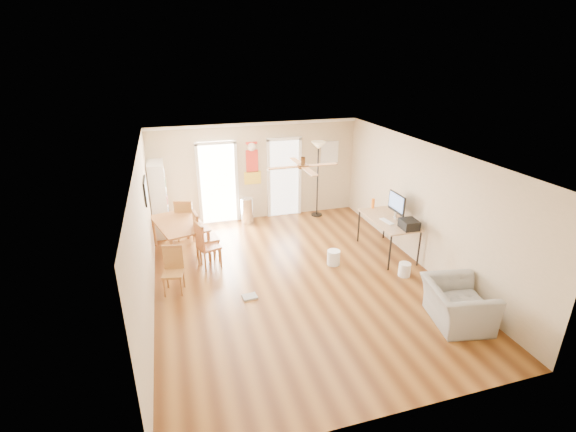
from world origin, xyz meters
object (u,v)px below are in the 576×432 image
object	(u,v)px
trash_can	(247,211)
wastebasket_a	(334,258)
dining_chair_near	(173,271)
dining_chair_far	(186,219)
printer	(409,224)
bookshelf	(159,199)
dining_chair_right_a	(207,236)
dining_table	(181,238)
computer_desk	(387,236)
dining_chair_right_b	(209,244)
armchair	(457,304)
wastebasket_b	(404,270)
torchiere_lamp	(318,180)

from	to	relation	value
trash_can	wastebasket_a	distance (m)	3.09
dining_chair_near	trash_can	distance (m)	3.56
dining_chair_far	printer	xyz separation A→B (m)	(4.41, -2.65, 0.41)
bookshelf	dining_chair_right_a	world-z (taller)	bookshelf
dining_table	printer	xyz separation A→B (m)	(4.60, -1.87, 0.54)
dining_chair_far	computer_desk	bearing A→B (deg)	170.72
dining_chair_near	dining_table	bearing A→B (deg)	94.10
dining_chair_right_b	armchair	size ratio (longest dim) A/B	0.93
dining_table	trash_can	size ratio (longest dim) A/B	2.19
dining_chair_right_a	wastebasket_b	distance (m)	4.24
bookshelf	dining_chair_near	world-z (taller)	bookshelf
dining_table	computer_desk	distance (m)	4.65
dining_chair_right_a	dining_chair_near	xyz separation A→B (m)	(-0.77, -1.19, -0.11)
dining_chair_right_a	computer_desk	world-z (taller)	dining_chair_right_a
bookshelf	dining_table	xyz separation A→B (m)	(0.40, -1.27, -0.54)
wastebasket_a	armchair	xyz separation A→B (m)	(1.19, -2.47, 0.19)
dining_chair_right_b	dining_chair_near	bearing A→B (deg)	120.28
armchair	dining_chair_right_b	bearing A→B (deg)	60.97
printer	armchair	size ratio (longest dim) A/B	0.35
dining_table	dining_chair_right_b	xyz separation A→B (m)	(0.55, -0.76, 0.12)
torchiere_lamp	wastebasket_b	xyz separation A→B (m)	(0.56, -3.65, -0.90)
printer	dining_chair_right_b	bearing A→B (deg)	168.12
dining_chair_right_a	wastebasket_a	distance (m)	2.79
torchiere_lamp	printer	size ratio (longest dim) A/B	5.47
dining_chair_right_a	dining_chair_near	distance (m)	1.42
trash_can	dining_chair_right_a	bearing A→B (deg)	-125.25
dining_chair_right_b	dining_chair_far	xyz separation A→B (m)	(-0.36, 1.54, 0.01)
printer	wastebasket_a	xyz separation A→B (m)	(-1.49, 0.41, -0.76)
bookshelf	dining_chair_near	bearing A→B (deg)	-72.58
torchiere_lamp	computer_desk	world-z (taller)	torchiere_lamp
dining_table	printer	world-z (taller)	printer
dining_table	wastebasket_b	distance (m)	4.90
dining_chair_near	torchiere_lamp	bearing A→B (deg)	48.19
dining_chair_right_b	dining_chair_near	size ratio (longest dim) A/B	1.12
dining_chair_right_a	printer	world-z (taller)	dining_chair_right_a
torchiere_lamp	dining_chair_near	bearing A→B (deg)	-143.54
computer_desk	dining_table	bearing A→B (deg)	163.89
dining_chair_right_a	computer_desk	bearing A→B (deg)	-109.15
wastebasket_b	dining_table	bearing A→B (deg)	151.68
dining_chair_right_b	torchiere_lamp	size ratio (longest dim) A/B	0.49
dining_table	dining_chair_right_a	size ratio (longest dim) A/B	1.37
dining_chair_far	dining_chair_near	bearing A→B (deg)	96.92
trash_can	armchair	size ratio (longest dim) A/B	0.64
printer	wastebasket_b	bearing A→B (deg)	-119.21
dining_chair_near	dining_chair_far	size ratio (longest dim) A/B	0.87
bookshelf	dining_chair_right_a	xyz separation A→B (m)	(0.95, -1.69, -0.36)
dining_chair_right_a	wastebasket_b	size ratio (longest dim) A/B	3.96
bookshelf	armchair	xyz separation A→B (m)	(4.70, -5.20, -0.57)
dining_table	dining_chair_far	size ratio (longest dim) A/B	1.48
dining_chair_near	computer_desk	world-z (taller)	dining_chair_near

